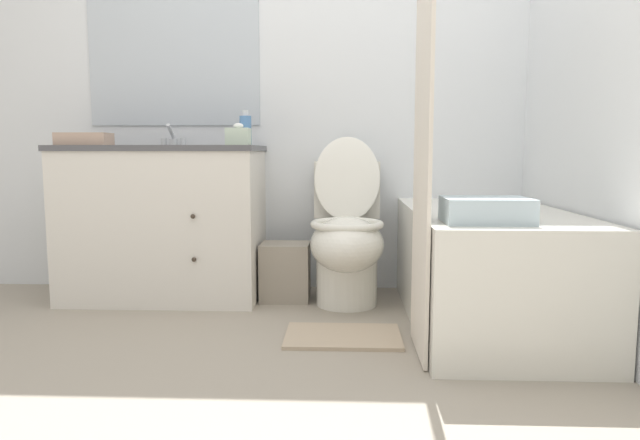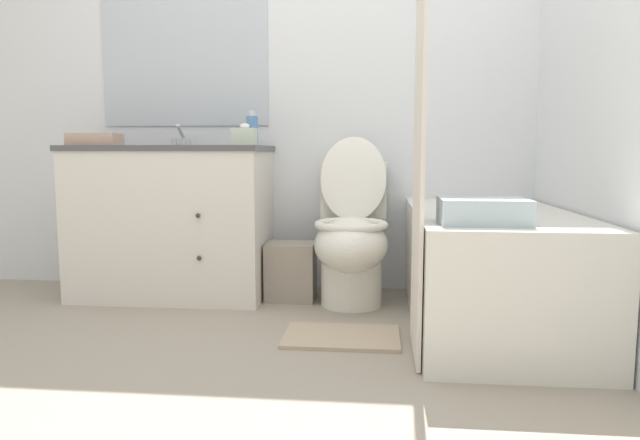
% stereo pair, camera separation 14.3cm
% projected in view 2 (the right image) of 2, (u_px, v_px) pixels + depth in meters
% --- Properties ---
extents(ground_plane, '(14.00, 14.00, 0.00)m').
position_uv_depth(ground_plane, '(261.00, 389.00, 1.94)').
color(ground_plane, gray).
extents(wall_back, '(8.00, 0.06, 2.50)m').
position_uv_depth(wall_back, '(310.00, 74.00, 3.29)').
color(wall_back, silver).
rests_on(wall_back, ground_plane).
extents(wall_right, '(0.05, 2.49, 2.50)m').
position_uv_depth(wall_right, '(595.00, 45.00, 2.40)').
color(wall_right, silver).
rests_on(wall_right, ground_plane).
extents(vanity_cabinet, '(1.06, 0.58, 0.84)m').
position_uv_depth(vanity_cabinet, '(173.00, 220.00, 3.17)').
color(vanity_cabinet, silver).
rests_on(vanity_cabinet, ground_plane).
extents(sink_faucet, '(0.14, 0.12, 0.12)m').
position_uv_depth(sink_faucet, '(183.00, 140.00, 3.31)').
color(sink_faucet, silver).
rests_on(sink_faucet, vanity_cabinet).
extents(toilet, '(0.38, 0.67, 0.89)m').
position_uv_depth(toilet, '(352.00, 238.00, 2.99)').
color(toilet, silver).
rests_on(toilet, ground_plane).
extents(bathtub, '(0.70, 1.37, 0.54)m').
position_uv_depth(bathtub, '(490.00, 269.00, 2.61)').
color(bathtub, silver).
rests_on(bathtub, ground_plane).
extents(shower_curtain, '(0.01, 0.42, 1.89)m').
position_uv_depth(shower_curtain, '(420.00, 113.00, 2.16)').
color(shower_curtain, silver).
rests_on(shower_curtain, ground_plane).
extents(wastebasket, '(0.26, 0.22, 0.31)m').
position_uv_depth(wastebasket, '(291.00, 271.00, 3.11)').
color(wastebasket, gray).
rests_on(wastebasket, ground_plane).
extents(tissue_box, '(0.12, 0.14, 0.12)m').
position_uv_depth(tissue_box, '(245.00, 136.00, 3.03)').
color(tissue_box, silver).
rests_on(tissue_box, vanity_cabinet).
extents(soap_dispenser, '(0.06, 0.06, 0.19)m').
position_uv_depth(soap_dispenser, '(252.00, 130.00, 3.07)').
color(soap_dispenser, '#4C7AB2').
rests_on(soap_dispenser, vanity_cabinet).
extents(hand_towel_folded, '(0.26, 0.14, 0.06)m').
position_uv_depth(hand_towel_folded, '(95.00, 139.00, 3.01)').
color(hand_towel_folded, tan).
rests_on(hand_towel_folded, vanity_cabinet).
extents(bath_towel_folded, '(0.32, 0.24, 0.10)m').
position_uv_depth(bath_towel_folded, '(483.00, 211.00, 2.13)').
color(bath_towel_folded, silver).
rests_on(bath_towel_folded, bathtub).
extents(bath_mat, '(0.50, 0.34, 0.02)m').
position_uv_depth(bath_mat, '(341.00, 337.00, 2.47)').
color(bath_mat, tan).
rests_on(bath_mat, ground_plane).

